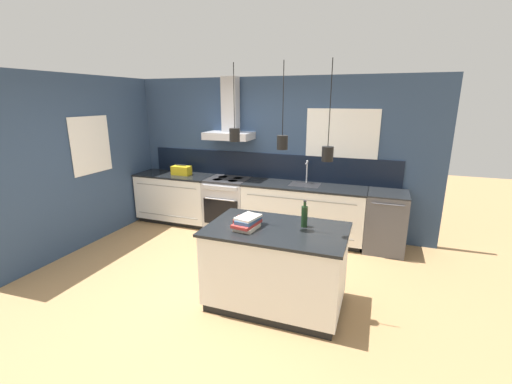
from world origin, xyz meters
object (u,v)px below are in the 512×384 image
oven_range (228,204)px  bottle_on_island (304,216)px  dishwasher (385,222)px  yellow_toolbox (181,170)px  red_supply_box (246,223)px  book_stack (247,222)px

oven_range → bottle_on_island: 2.56m
dishwasher → yellow_toolbox: (-3.53, 0.00, 0.54)m
bottle_on_island → red_supply_box: bearing=-159.0°
book_stack → red_supply_box: (-0.03, 0.04, -0.02)m
yellow_toolbox → bottle_on_island: bearing=-34.1°
oven_range → red_supply_box: (1.15, -2.02, 0.50)m
red_supply_box → yellow_toolbox: size_ratio=0.70×
oven_range → bottle_on_island: bearing=-45.9°
book_stack → yellow_toolbox: bearing=135.6°
red_supply_box → yellow_toolbox: bearing=135.6°
oven_range → yellow_toolbox: bearing=179.7°
dishwasher → bottle_on_island: (-0.87, -1.80, 0.58)m
bottle_on_island → yellow_toolbox: bearing=145.9°
book_stack → red_supply_box: book_stack is taller
oven_range → dishwasher: 2.61m
red_supply_box → book_stack: bearing=-48.1°
oven_range → dishwasher: (2.61, 0.00, -0.00)m
oven_range → book_stack: size_ratio=2.52×
book_stack → dishwasher: bearing=55.3°
dishwasher → yellow_toolbox: 3.57m
red_supply_box → yellow_toolbox: 2.90m
oven_range → red_supply_box: red_supply_box is taller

